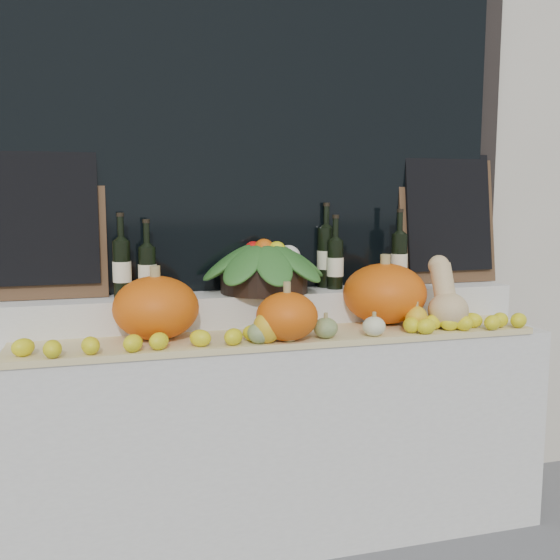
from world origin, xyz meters
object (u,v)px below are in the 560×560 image
object	(u,v)px
pumpkin_left	(156,308)
wine_bottle_tall	(326,257)
pumpkin_right	(385,293)
butternut_squash	(446,299)
produce_bowl	(264,266)

from	to	relation	value
pumpkin_left	wine_bottle_tall	distance (m)	0.85
pumpkin_right	butternut_squash	distance (m)	0.26
butternut_squash	produce_bowl	bearing A→B (deg)	157.11
pumpkin_left	pumpkin_right	world-z (taller)	pumpkin_right
pumpkin_left	pumpkin_right	size ratio (longest dim) A/B	0.92
pumpkin_right	butternut_squash	bearing A→B (deg)	-34.32
pumpkin_right	produce_bowl	xyz separation A→B (m)	(-0.50, 0.16, 0.12)
pumpkin_left	butternut_squash	world-z (taller)	butternut_squash
pumpkin_left	butternut_squash	bearing A→B (deg)	-4.86
produce_bowl	butternut_squash	bearing A→B (deg)	-22.89
produce_bowl	pumpkin_right	bearing A→B (deg)	-17.27
pumpkin_left	butternut_squash	xyz separation A→B (m)	(1.20, -0.10, -0.00)
butternut_squash	wine_bottle_tall	bearing A→B (deg)	136.91
butternut_squash	produce_bowl	world-z (taller)	produce_bowl
pumpkin_left	pumpkin_right	distance (m)	0.98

